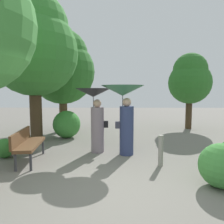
% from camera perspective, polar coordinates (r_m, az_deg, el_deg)
% --- Properties ---
extents(ground_plane, '(40.00, 40.00, 0.00)m').
position_cam_1_polar(ground_plane, '(4.26, -0.55, -19.92)').
color(ground_plane, slate).
extents(person_left, '(1.06, 1.06, 1.93)m').
position_cam_1_polar(person_left, '(6.33, -4.56, 1.03)').
color(person_left, gray).
rests_on(person_left, ground).
extents(person_right, '(1.23, 1.23, 2.01)m').
position_cam_1_polar(person_right, '(6.04, 3.27, 2.10)').
color(person_right, navy).
rests_on(person_right, ground).
extents(park_bench, '(0.67, 1.55, 0.83)m').
position_cam_1_polar(park_bench, '(5.97, -21.90, -7.63)').
color(park_bench, '#38383D').
rests_on(park_bench, ground).
extents(tree_near_left, '(3.16, 3.16, 5.38)m').
position_cam_1_polar(tree_near_left, '(8.43, -20.39, 16.74)').
color(tree_near_left, '#42301E').
rests_on(tree_near_left, ground).
extents(tree_near_right, '(2.04, 2.04, 3.67)m').
position_cam_1_polar(tree_near_right, '(11.02, 20.26, 8.38)').
color(tree_near_right, '#42301E').
rests_on(tree_near_right, ground).
extents(tree_mid_left, '(2.92, 2.92, 4.62)m').
position_cam_1_polar(tree_mid_left, '(10.02, -13.25, 11.83)').
color(tree_mid_left, '#4C3823').
rests_on(tree_mid_left, ground).
extents(bush_path_right, '(0.85, 0.85, 0.85)m').
position_cam_1_polar(bush_path_right, '(4.65, 27.42, -12.70)').
color(bush_path_right, '#428C3D').
rests_on(bush_path_right, ground).
extents(bush_behind_bench, '(1.08, 1.08, 1.08)m').
position_cam_1_polar(bush_behind_bench, '(8.55, -12.11, -3.26)').
color(bush_behind_bench, '#387F33').
rests_on(bush_behind_bench, ground).
extents(bush_far_side, '(0.53, 0.53, 0.53)m').
position_cam_1_polar(bush_far_side, '(6.64, -27.01, -8.70)').
color(bush_far_side, '#387F33').
rests_on(bush_far_side, ground).
extents(path_marker_post, '(0.12, 0.12, 0.76)m').
position_cam_1_polar(path_marker_post, '(5.43, 13.00, -10.09)').
color(path_marker_post, gray).
rests_on(path_marker_post, ground).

